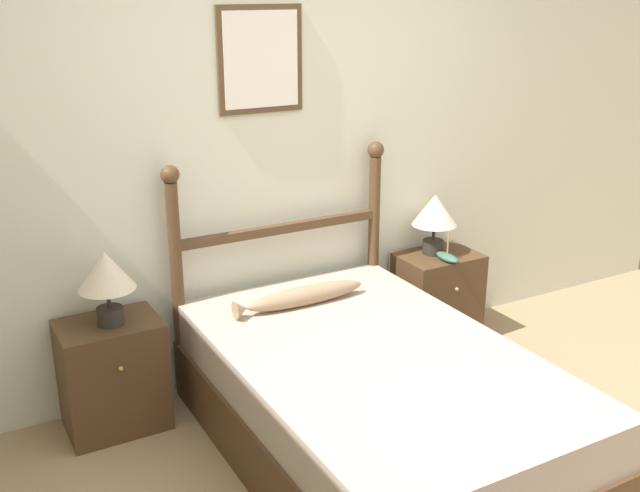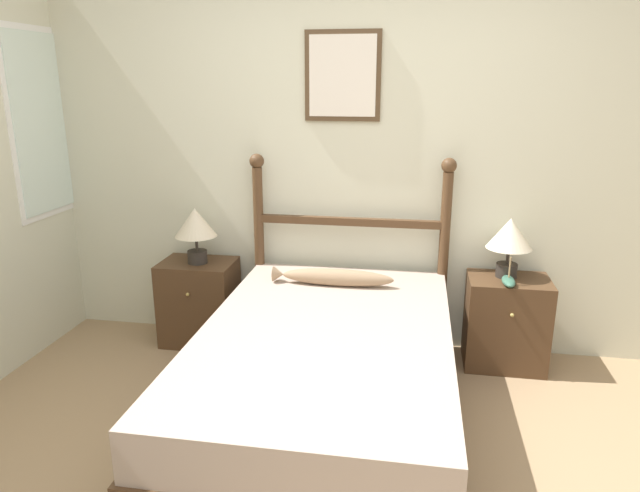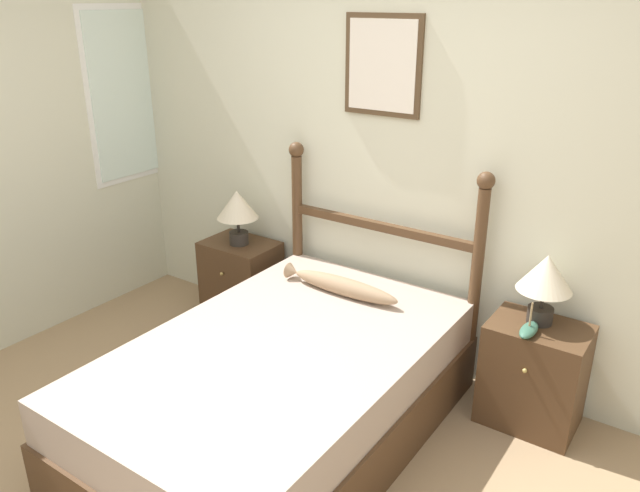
# 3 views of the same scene
# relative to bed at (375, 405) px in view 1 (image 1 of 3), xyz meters

# --- Properties ---
(wall_back) EXTENTS (6.40, 0.08, 2.55)m
(wall_back) POSITION_rel_bed_xyz_m (0.04, 1.11, 1.00)
(wall_back) COLOR beige
(wall_back) RESTS_ON ground_plane
(bed) EXTENTS (1.31, 2.05, 0.56)m
(bed) POSITION_rel_bed_xyz_m (0.00, 0.00, 0.00)
(bed) COLOR #4C331E
(bed) RESTS_ON ground_plane
(headboard) EXTENTS (1.34, 0.10, 1.32)m
(headboard) POSITION_rel_bed_xyz_m (-0.00, 0.99, 0.46)
(headboard) COLOR #4C331E
(headboard) RESTS_ON ground_plane
(nightstand_left) EXTENTS (0.50, 0.39, 0.59)m
(nightstand_left) POSITION_rel_bed_xyz_m (-1.03, 0.87, 0.02)
(nightstand_left) COLOR #4C331E
(nightstand_left) RESTS_ON ground_plane
(nightstand_right) EXTENTS (0.50, 0.39, 0.59)m
(nightstand_right) POSITION_rel_bed_xyz_m (1.03, 0.87, 0.02)
(nightstand_right) COLOR #4C331E
(nightstand_right) RESTS_ON ground_plane
(table_lamp_left) EXTENTS (0.28, 0.28, 0.38)m
(table_lamp_left) POSITION_rel_bed_xyz_m (-1.02, 0.85, 0.57)
(table_lamp_left) COLOR #2D2823
(table_lamp_left) RESTS_ON nightstand_left
(table_lamp_right) EXTENTS (0.28, 0.28, 0.38)m
(table_lamp_right) POSITION_rel_bed_xyz_m (1.01, 0.91, 0.57)
(table_lamp_right) COLOR #2D2823
(table_lamp_right) RESTS_ON nightstand_right
(model_boat) EXTENTS (0.08, 0.19, 0.18)m
(model_boat) POSITION_rel_bed_xyz_m (1.00, 0.75, 0.34)
(model_boat) COLOR #386651
(model_boat) RESTS_ON nightstand_right
(fish_pillow) EXTENTS (0.75, 0.11, 0.11)m
(fish_pillow) POSITION_rel_bed_xyz_m (-0.06, 0.65, 0.34)
(fish_pillow) COLOR #997A5B
(fish_pillow) RESTS_ON bed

